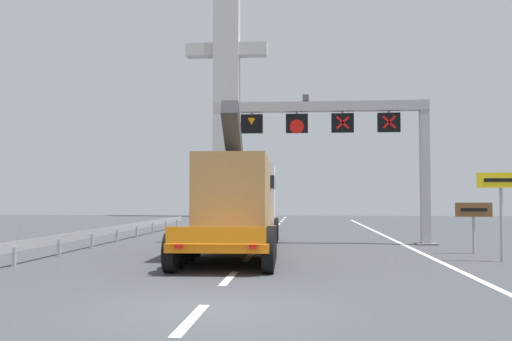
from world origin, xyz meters
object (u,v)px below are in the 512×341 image
Objects in this scene: heavy_haul_truck_orange at (241,200)px; tourist_info_sign_brown at (474,215)px; bridge_pylon_distant at (227,79)px; overhead_lane_gantry at (348,130)px; exit_sign_yellow at (501,194)px.

heavy_haul_truck_orange reaches higher than tourist_info_sign_brown.
overhead_lane_gantry is at bearing -74.06° from bridge_pylon_distant.
tourist_info_sign_brown is at bearing -7.88° from heavy_haul_truck_orange.
exit_sign_yellow is at bearing -87.24° from tourist_info_sign_brown.
overhead_lane_gantry is at bearing 31.62° from heavy_haul_truck_orange.
tourist_info_sign_brown is at bearing -43.28° from overhead_lane_gantry.
heavy_haul_truck_orange is at bearing 172.12° from tourist_info_sign_brown.
bridge_pylon_distant is (-5.88, 39.37, 13.27)m from heavy_haul_truck_orange.
heavy_haul_truck_orange is 9.78m from exit_sign_yellow.
bridge_pylon_distant is at bearing 109.94° from tourist_info_sign_brown.
overhead_lane_gantry is 3.42× the size of exit_sign_yellow.
heavy_haul_truck_orange is 4.87× the size of exit_sign_yellow.
exit_sign_yellow is (8.97, -3.88, 0.21)m from heavy_haul_truck_orange.
heavy_haul_truck_orange is 7.44× the size of tourist_info_sign_brown.
exit_sign_yellow reaches higher than tourist_info_sign_brown.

